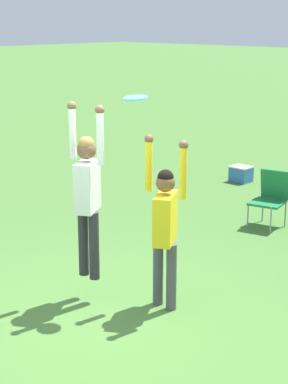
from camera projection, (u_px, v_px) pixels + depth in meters
ground_plane at (96, 320)px, 7.17m from camera, size 120.00×120.00×0.00m
person_jumping at (87, 188)px, 7.34m from camera, size 0.57×0.46×2.06m
person_defending at (165, 220)px, 7.22m from camera, size 0.61×0.49×2.01m
frisbee at (136, 98)px, 7.05m from camera, size 0.27×0.27×0.04m
camping_chair_4 at (271, 195)px, 10.28m from camera, size 0.60×0.65×0.91m
cooler_box at (241, 174)px, 13.15m from camera, size 0.40×0.35×0.32m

